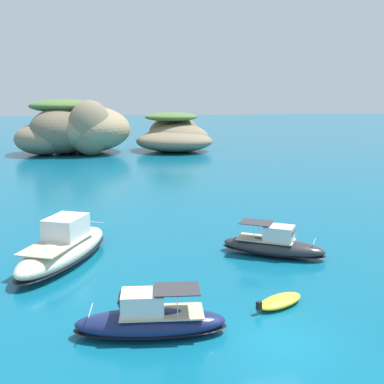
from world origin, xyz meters
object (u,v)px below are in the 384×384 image
Objects in this scene: islet_small at (175,135)px; motorboat_charcoal at (274,245)px; islet_large at (74,129)px; motorboat_cream at (64,248)px; motorboat_navy at (150,320)px; dinghy_tender at (280,301)px.

islet_small is 2.91× the size of motorboat_charcoal.
motorboat_charcoal is (15.96, -53.81, -3.21)m from islet_large.
islet_large is 16.95m from islet_small.
islet_small is at bearing 76.58° from motorboat_cream.
islet_large is 56.22m from motorboat_charcoal.
motorboat_navy is 11.74m from motorboat_charcoal.
motorboat_cream reaches higher than motorboat_charcoal.
motorboat_charcoal is at bearing 74.05° from dinghy_tender.
motorboat_cream is at bearing 176.96° from motorboat_charcoal.
islet_small is at bearing 82.19° from motorboat_navy.
islet_large reaches higher than dinghy_tender.
dinghy_tender is at bearing -105.95° from motorboat_charcoal.
motorboat_cream is at bearing -86.14° from islet_large.
motorboat_navy is (-8.85, -64.46, -1.82)m from islet_small.
motorboat_cream is at bearing -103.42° from islet_small.
motorboat_charcoal is at bearing -3.04° from motorboat_cream.
islet_small is 65.09m from motorboat_navy.
islet_large is at bearing -172.91° from islet_small.
islet_large is 53.36m from motorboat_cream.
motorboat_charcoal is 7.08m from dinghy_tender.
motorboat_navy is at bearing -133.20° from motorboat_charcoal.
islet_large is at bearing 93.86° from motorboat_cream.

